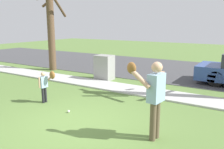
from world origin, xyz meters
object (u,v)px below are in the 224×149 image
object	(u,v)px
baseball	(69,111)
person_adult	(154,93)
utility_cabinet	(104,67)
street_tree_far	(50,19)
person_child	(46,82)

from	to	relation	value
baseball	person_adult	bearing A→B (deg)	-4.54
person_adult	utility_cabinet	distance (m)	5.99
street_tree_far	utility_cabinet	bearing A→B (deg)	-6.51
utility_cabinet	street_tree_far	size ratio (longest dim) A/B	0.22
street_tree_far	person_adult	bearing A→B (deg)	-30.77
person_adult	baseball	world-z (taller)	person_adult
person_child	utility_cabinet	world-z (taller)	utility_cabinet
person_adult	baseball	size ratio (longest dim) A/B	23.88
person_adult	person_child	bearing A→B (deg)	-0.78
person_child	utility_cabinet	bearing A→B (deg)	100.33
person_adult	street_tree_far	size ratio (longest dim) A/B	0.34
utility_cabinet	person_adult	bearing A→B (deg)	-45.82
person_adult	person_child	distance (m)	3.98
person_adult	person_child	size ratio (longest dim) A/B	1.65
baseball	utility_cabinet	xyz separation A→B (m)	(-1.46, 4.07, 0.53)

